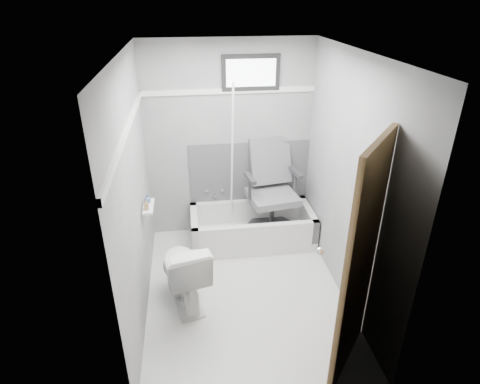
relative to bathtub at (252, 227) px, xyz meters
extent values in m
plane|color=white|center=(-0.23, -0.93, -0.21)|extent=(2.60, 2.60, 0.00)
plane|color=silver|center=(-0.23, -0.93, 2.19)|extent=(2.60, 2.60, 0.00)
cube|color=gray|center=(-0.23, 0.37, 0.99)|extent=(2.00, 0.02, 2.40)
cube|color=gray|center=(-0.23, -2.23, 0.99)|extent=(2.00, 0.02, 2.40)
cube|color=gray|center=(-1.23, -0.93, 0.99)|extent=(0.02, 2.60, 2.40)
cube|color=gray|center=(0.77, -0.93, 0.99)|extent=(0.02, 2.60, 2.40)
imported|color=white|center=(-0.85, -0.99, 0.16)|extent=(0.59, 0.83, 0.74)
cube|color=#4C4C4F|center=(0.02, 0.36, 0.59)|extent=(1.50, 0.02, 0.78)
cube|color=white|center=(-0.23, 0.36, 1.61)|extent=(2.00, 0.02, 0.06)
cube|color=white|center=(-1.22, -0.93, 1.61)|extent=(0.02, 2.60, 0.06)
cylinder|color=white|center=(-0.23, 0.13, 0.84)|extent=(0.02, 0.38, 1.92)
cube|color=white|center=(-1.16, -0.58, 0.69)|extent=(0.10, 0.32, 0.02)
imported|color=#A38851|center=(-1.17, -0.66, 0.76)|extent=(0.05, 0.05, 0.10)
imported|color=#465E80|center=(-1.17, -0.52, 0.75)|extent=(0.10, 0.10, 0.09)
camera|label=1|loc=(-0.72, -4.21, 2.63)|focal=30.00mm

